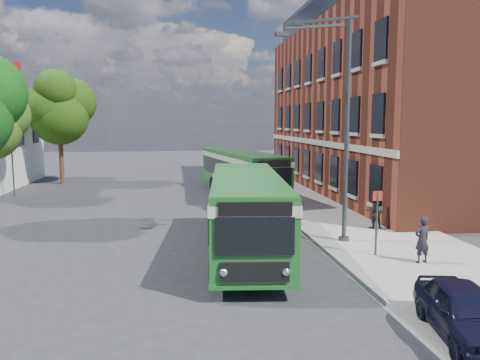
{
  "coord_description": "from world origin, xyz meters",
  "views": [
    {
      "loc": [
        -1.64,
        -20.08,
        5.04
      ],
      "look_at": [
        1.46,
        2.27,
        2.2
      ],
      "focal_mm": 35.0,
      "sensor_mm": 36.0,
      "label": 1
    }
  ],
  "objects": [
    {
      "name": "ground",
      "position": [
        0.0,
        0.0,
        0.0
      ],
      "size": [
        120.0,
        120.0,
        0.0
      ],
      "primitive_type": "plane",
      "color": "#2A292C",
      "rests_on": "ground"
    },
    {
      "name": "pavement",
      "position": [
        7.0,
        8.0,
        0.07
      ],
      "size": [
        6.0,
        48.0,
        0.15
      ],
      "primitive_type": "cube",
      "color": "gray",
      "rests_on": "ground"
    },
    {
      "name": "kerb_line",
      "position": [
        3.95,
        8.0,
        0.01
      ],
      "size": [
        0.12,
        48.0,
        0.01
      ],
      "primitive_type": "cube",
      "color": "beige",
      "rests_on": "ground"
    },
    {
      "name": "brick_office",
      "position": [
        14.0,
        12.0,
        6.97
      ],
      "size": [
        12.1,
        26.0,
        14.2
      ],
      "color": "maroon",
      "rests_on": "ground"
    },
    {
      "name": "flagpole",
      "position": [
        -12.45,
        13.0,
        4.94
      ],
      "size": [
        0.95,
        0.1,
        9.0
      ],
      "color": "#373A3C",
      "rests_on": "ground"
    },
    {
      "name": "street_lamp",
      "position": [
        4.84,
        -2.0,
        4.79
      ],
      "size": [
        2.96,
        2.38,
        9.0
      ],
      "color": "#373A3C",
      "rests_on": "ground"
    },
    {
      "name": "bus_stop_sign",
      "position": [
        5.6,
        -4.2,
        1.51
      ],
      "size": [
        0.35,
        0.08,
        2.52
      ],
      "color": "#373A3C",
      "rests_on": "ground"
    },
    {
      "name": "bus_front",
      "position": [
        1.0,
        -2.82,
        1.83
      ],
      "size": [
        3.62,
        10.55,
        3.02
      ],
      "color": "#1C6522",
      "rests_on": "ground"
    },
    {
      "name": "bus_rear",
      "position": [
        2.74,
        11.0,
        1.83
      ],
      "size": [
        4.55,
        12.13,
        3.02
      ],
      "color": "#1A5918",
      "rests_on": "ground"
    },
    {
      "name": "parked_car",
      "position": [
        4.8,
        -10.76,
        0.77
      ],
      "size": [
        2.11,
        3.82,
        1.23
      ],
      "primitive_type": "imported",
      "rotation": [
        0.0,
        0.0,
        -0.19
      ],
      "color": "black",
      "rests_on": "pavement"
    },
    {
      "name": "pedestrian_a",
      "position": [
        6.78,
        -5.32,
        0.97
      ],
      "size": [
        0.68,
        0.53,
        1.65
      ],
      "primitive_type": "imported",
      "rotation": [
        0.0,
        0.0,
        3.39
      ],
      "color": "black",
      "rests_on": "pavement"
    },
    {
      "name": "pedestrian_b",
      "position": [
        7.35,
        0.0,
        0.95
      ],
      "size": [
        0.85,
        0.7,
        1.6
      ],
      "primitive_type": "imported",
      "rotation": [
        0.0,
        0.0,
        3.26
      ],
      "color": "black",
      "rests_on": "pavement"
    },
    {
      "name": "tree_right",
      "position": [
        -10.66,
        18.95,
        6.14
      ],
      "size": [
        5.36,
        5.09,
        9.04
      ],
      "color": "#3C2516",
      "rests_on": "ground"
    }
  ]
}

